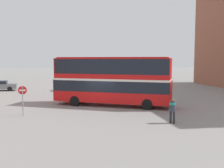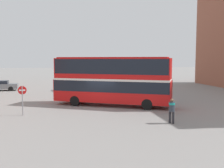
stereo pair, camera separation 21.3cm
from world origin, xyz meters
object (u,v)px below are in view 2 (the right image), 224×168
(double_decker_bus, at_px, (112,78))
(no_entry_sign, at_px, (22,95))
(pedestrian_foreground, at_px, (172,108))
(parked_car_kerb_far, at_px, (74,85))
(parked_car_kerb_near, at_px, (0,86))

(double_decker_bus, height_order, no_entry_sign, double_decker_bus)
(pedestrian_foreground, height_order, no_entry_sign, no_entry_sign)
(no_entry_sign, bearing_deg, parked_car_kerb_far, 75.09)
(parked_car_kerb_near, distance_m, no_entry_sign, 18.93)
(double_decker_bus, xyz_separation_m, parked_car_kerb_far, (-3.32, 13.57, -1.90))
(parked_car_kerb_near, bearing_deg, no_entry_sign, -76.30)
(parked_car_kerb_far, relative_size, no_entry_sign, 2.00)
(no_entry_sign, bearing_deg, double_decker_bus, 22.67)
(double_decker_bus, distance_m, pedestrian_foreground, 8.40)
(double_decker_bus, distance_m, no_entry_sign, 8.53)
(double_decker_bus, height_order, parked_car_kerb_far, double_decker_bus)
(parked_car_kerb_near, bearing_deg, parked_car_kerb_far, -10.78)
(no_entry_sign, bearing_deg, parked_car_kerb_near, 108.57)
(pedestrian_foreground, bearing_deg, no_entry_sign, -60.15)
(parked_car_kerb_far, bearing_deg, parked_car_kerb_near, -16.06)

